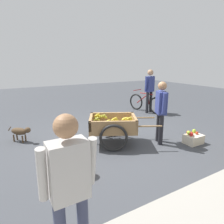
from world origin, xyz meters
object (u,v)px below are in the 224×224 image
object	(u,v)px
fruit_cart	(113,127)
dog	(20,131)
plastic_bucket	(85,169)
cyclist_person	(150,87)
vendor_person	(161,108)
bicycle	(146,103)
mixed_fruit_crate	(193,138)
bystander_person	(69,182)

from	to	relation	value
fruit_cart	dog	distance (m)	2.32
dog	plastic_bucket	distance (m)	2.36
cyclist_person	dog	world-z (taller)	cyclist_person
plastic_bucket	vendor_person	bearing A→B (deg)	-168.57
plastic_bucket	cyclist_person	bearing A→B (deg)	-143.47
bicycle	dog	xyz separation A→B (m)	(4.64, 0.80, -0.08)
dog	mixed_fruit_crate	bearing A→B (deg)	148.77
cyclist_person	bystander_person	bearing A→B (deg)	43.14
mixed_fruit_crate	dog	bearing A→B (deg)	-31.23
bicycle	bystander_person	size ratio (longest dim) A/B	1.05
bystander_person	plastic_bucket	bearing A→B (deg)	-116.10
vendor_person	bicycle	world-z (taller)	vendor_person
bystander_person	cyclist_person	bearing A→B (deg)	-136.86
mixed_fruit_crate	bicycle	bearing A→B (deg)	-107.93
plastic_bucket	bystander_person	size ratio (longest dim) A/B	0.16
fruit_cart	cyclist_person	distance (m)	3.37
vendor_person	mixed_fruit_crate	size ratio (longest dim) A/B	3.44
cyclist_person	bystander_person	distance (m)	6.23
dog	plastic_bucket	size ratio (longest dim) A/B	2.13
dog	plastic_bucket	bearing A→B (deg)	110.38
fruit_cart	cyclist_person	world-z (taller)	cyclist_person
cyclist_person	dog	xyz separation A→B (m)	(4.68, 0.65, -0.73)
cyclist_person	mixed_fruit_crate	size ratio (longest dim) A/B	3.78
cyclist_person	plastic_bucket	size ratio (longest dim) A/B	6.88
fruit_cart	plastic_bucket	world-z (taller)	fruit_cart
bicycle	cyclist_person	bearing A→B (deg)	103.25
bicycle	plastic_bucket	distance (m)	4.87
vendor_person	bystander_person	bearing A→B (deg)	32.92
plastic_bucket	mixed_fruit_crate	xyz separation A→B (m)	(-2.85, 0.01, 0.01)
fruit_cart	vendor_person	xyz separation A→B (m)	(-1.02, 0.53, 0.46)
bystander_person	dog	bearing A→B (deg)	-87.85
mixed_fruit_crate	bystander_person	distance (m)	3.88
plastic_bucket	bystander_person	distance (m)	1.75
bicycle	mixed_fruit_crate	bearing A→B (deg)	72.07
bystander_person	vendor_person	bearing A→B (deg)	-147.08
mixed_fruit_crate	plastic_bucket	bearing A→B (deg)	-0.28
plastic_bucket	bicycle	bearing A→B (deg)	-141.82
vendor_person	cyclist_person	world-z (taller)	cyclist_person
cyclist_person	plastic_bucket	bearing A→B (deg)	36.53
dog	bystander_person	xyz separation A→B (m)	(-0.14, 3.61, 0.66)
vendor_person	plastic_bucket	world-z (taller)	vendor_person
dog	mixed_fruit_crate	world-z (taller)	dog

